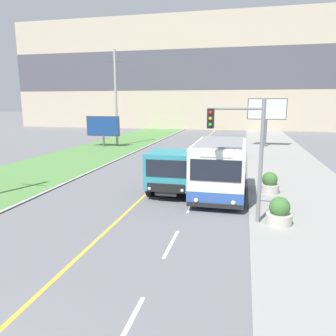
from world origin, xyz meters
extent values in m
cube|color=silver|center=(2.75, 3.20, 0.00)|extent=(0.12, 2.40, 0.01)
cube|color=silver|center=(2.75, 7.80, 0.00)|extent=(0.12, 2.40, 0.01)
cube|color=silver|center=(2.75, 12.40, 0.00)|extent=(0.12, 2.40, 0.01)
cube|color=silver|center=(2.75, 17.00, 0.00)|extent=(0.12, 2.40, 0.01)
cube|color=silver|center=(2.75, 21.60, 0.00)|extent=(0.12, 2.40, 0.01)
cube|color=silver|center=(2.75, 26.20, 0.00)|extent=(0.12, 2.40, 0.01)
cube|color=silver|center=(2.75, 30.80, 0.00)|extent=(0.12, 2.40, 0.01)
cube|color=silver|center=(2.75, 35.40, 0.00)|extent=(0.12, 2.40, 0.01)
cube|color=#BCAD93|center=(0.00, 61.44, 10.23)|extent=(80.00, 8.00, 20.46)
cube|color=#4C4C56|center=(0.00, 57.42, 10.74)|extent=(80.00, 0.04, 7.16)
cube|color=white|center=(3.96, 14.06, 1.61)|extent=(2.59, 5.31, 2.66)
cube|color=#2D519E|center=(3.96, 14.06, 0.62)|extent=(2.61, 5.33, 0.70)
cube|color=black|center=(3.96, 14.06, 2.00)|extent=(2.61, 4.89, 0.93)
cube|color=gray|center=(3.96, 14.06, 2.98)|extent=(2.20, 4.78, 0.08)
cube|color=black|center=(3.96, 11.38, 2.00)|extent=(2.28, 0.04, 0.98)
cube|color=black|center=(3.96, 11.37, 0.38)|extent=(2.54, 0.06, 0.20)
sphere|color=#F4EAB2|center=(3.12, 11.36, 0.57)|extent=(0.20, 0.20, 0.20)
sphere|color=#F4EAB2|center=(4.80, 11.36, 0.57)|extent=(0.20, 0.20, 0.20)
cube|color=white|center=(3.96, 11.38, 2.76)|extent=(1.42, 0.04, 0.28)
cylinder|color=black|center=(2.73, 12.57, 0.50)|extent=(0.28, 1.00, 1.00)
cylinder|color=black|center=(5.19, 12.57, 0.50)|extent=(0.28, 1.00, 1.00)
cylinder|color=black|center=(2.73, 15.76, 0.50)|extent=(0.28, 1.00, 1.00)
cylinder|color=black|center=(5.19, 15.76, 0.50)|extent=(0.28, 1.00, 1.00)
cube|color=black|center=(1.43, 15.62, 0.45)|extent=(1.08, 6.25, 0.20)
cube|color=teal|center=(1.43, 13.77, 1.49)|extent=(2.41, 2.55, 1.88)
cube|color=black|center=(1.43, 12.47, 1.77)|extent=(2.05, 0.04, 0.85)
cube|color=black|center=(1.43, 12.46, 0.77)|extent=(1.92, 0.06, 0.44)
sphere|color=silver|center=(0.59, 12.45, 0.70)|extent=(0.18, 0.18, 0.18)
sphere|color=silver|center=(2.27, 12.45, 0.70)|extent=(0.18, 0.18, 0.18)
cube|color=orange|center=(1.43, 17.02, 0.61)|extent=(2.29, 3.45, 0.12)
cube|color=orange|center=(0.35, 17.02, 1.13)|extent=(0.12, 3.45, 1.17)
cube|color=orange|center=(2.51, 17.02, 1.13)|extent=(0.12, 3.45, 1.17)
cube|color=orange|center=(1.43, 15.35, 1.13)|extent=(2.29, 0.12, 1.17)
cube|color=orange|center=(1.43, 18.68, 1.13)|extent=(2.29, 0.12, 1.17)
cube|color=orange|center=(1.43, 15.35, 1.83)|extent=(2.29, 0.12, 0.24)
cylinder|color=black|center=(0.32, 13.51, 0.52)|extent=(0.30, 1.04, 1.04)
cylinder|color=black|center=(2.54, 13.51, 0.52)|extent=(0.30, 1.04, 1.04)
cylinder|color=black|center=(0.32, 17.19, 0.52)|extent=(0.30, 1.04, 1.04)
cylinder|color=black|center=(2.54, 17.19, 0.52)|extent=(0.30, 1.04, 1.04)
cube|color=black|center=(4.05, 27.79, 0.49)|extent=(1.80, 4.30, 0.61)
cube|color=black|center=(4.05, 27.90, 1.12)|extent=(1.53, 2.37, 0.65)
cylinder|color=black|center=(3.24, 26.50, 0.31)|extent=(0.18, 0.62, 0.62)
cylinder|color=black|center=(4.86, 26.50, 0.31)|extent=(0.18, 0.62, 0.62)
cylinder|color=black|center=(3.24, 29.08, 0.31)|extent=(0.18, 0.62, 0.62)
cylinder|color=black|center=(4.86, 29.08, 0.31)|extent=(0.18, 0.62, 0.62)
cylinder|color=#9E9E99|center=(-9.25, 32.82, 5.37)|extent=(0.28, 0.28, 10.75)
cylinder|color=#4C4C4C|center=(-9.25, 32.82, 9.46)|extent=(1.80, 0.08, 0.08)
cylinder|color=slate|center=(5.84, 10.53, 2.57)|extent=(0.16, 0.16, 5.14)
cylinder|color=slate|center=(4.74, 10.53, 4.74)|extent=(2.20, 0.10, 0.10)
cube|color=black|center=(3.78, 10.53, 4.34)|extent=(0.28, 0.24, 0.80)
sphere|color=red|center=(3.78, 10.40, 4.58)|extent=(0.14, 0.14, 0.14)
sphere|color=orange|center=(3.78, 10.40, 4.34)|extent=(0.14, 0.14, 0.14)
sphere|color=green|center=(3.78, 10.40, 4.10)|extent=(0.14, 0.14, 0.14)
cylinder|color=#59595B|center=(7.51, 35.33, 1.58)|extent=(0.24, 0.24, 3.17)
cube|color=#333333|center=(7.51, 35.33, 4.24)|extent=(4.19, 0.20, 2.31)
cube|color=silver|center=(7.51, 35.22, 4.24)|extent=(4.03, 0.02, 2.15)
cylinder|color=#59595B|center=(-10.41, 31.57, 0.65)|extent=(0.24, 0.24, 1.30)
cube|color=#333333|center=(-10.41, 31.57, 2.33)|extent=(3.90, 0.20, 2.23)
cube|color=navy|center=(-10.41, 31.46, 2.33)|extent=(3.74, 0.02, 2.07)
cylinder|color=#B7B2A8|center=(6.67, 10.47, 0.30)|extent=(1.04, 1.04, 0.44)
sphere|color=#3D6B33|center=(6.67, 10.47, 0.81)|extent=(0.83, 0.83, 0.83)
cylinder|color=#B7B2A8|center=(6.62, 15.30, 0.32)|extent=(1.03, 1.03, 0.48)
sphere|color=#3D6B33|center=(6.62, 15.30, 0.84)|extent=(0.82, 0.82, 0.82)
camera|label=1|loc=(5.11, -2.94, 4.99)|focal=35.00mm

